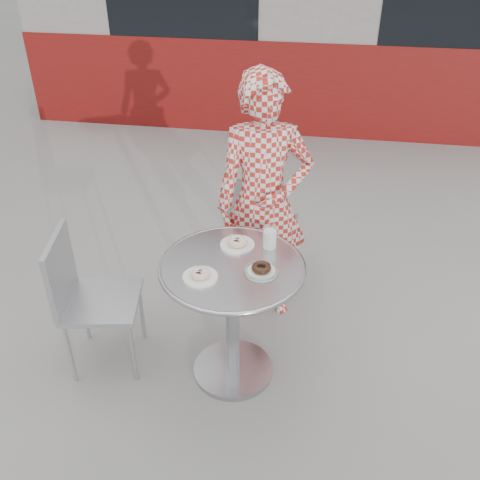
% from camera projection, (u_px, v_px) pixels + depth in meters
% --- Properties ---
extents(ground, '(60.00, 60.00, 0.00)m').
position_uv_depth(ground, '(241.00, 373.00, 3.03)').
color(ground, '#9B9893').
rests_on(ground, ground).
extents(bistro_table, '(0.74, 0.74, 0.75)m').
position_uv_depth(bistro_table, '(232.00, 294.00, 2.74)').
color(bistro_table, silver).
rests_on(bistro_table, ground).
extents(chair_far, '(0.45, 0.46, 0.80)m').
position_uv_depth(chair_far, '(263.00, 244.00, 3.70)').
color(chair_far, '#A9ACB0').
rests_on(chair_far, ground).
extents(chair_left, '(0.46, 0.46, 0.83)m').
position_uv_depth(chair_left, '(104.00, 325.00, 2.99)').
color(chair_left, '#A9ACB0').
rests_on(chair_left, ground).
extents(seated_person, '(0.63, 0.48, 1.54)m').
position_uv_depth(seated_person, '(263.00, 202.00, 3.12)').
color(seated_person, '#B3231B').
rests_on(seated_person, ground).
extents(plate_far, '(0.18, 0.18, 0.05)m').
position_uv_depth(plate_far, '(237.00, 243.00, 2.77)').
color(plate_far, white).
rests_on(plate_far, bistro_table).
extents(plate_near, '(0.17, 0.17, 0.04)m').
position_uv_depth(plate_near, '(200.00, 275.00, 2.54)').
color(plate_near, white).
rests_on(plate_near, bistro_table).
extents(plate_checker, '(0.17, 0.17, 0.04)m').
position_uv_depth(plate_checker, '(261.00, 270.00, 2.58)').
color(plate_checker, white).
rests_on(plate_checker, bistro_table).
extents(milk_cup, '(0.08, 0.08, 0.12)m').
position_uv_depth(milk_cup, '(270.00, 238.00, 2.74)').
color(milk_cup, white).
rests_on(milk_cup, bistro_table).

